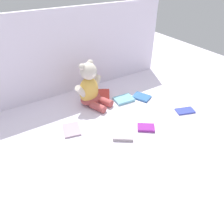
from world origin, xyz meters
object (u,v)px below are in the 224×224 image
object	(u,v)px
book_case_3	(142,97)
book_case_6	(185,111)
book_case_2	(124,135)
teddy_bear	(90,89)
book_case_5	(124,99)
book_case_0	(72,130)
book_case_1	(103,94)
book_case_4	(146,128)

from	to	relation	value
book_case_3	book_case_6	world-z (taller)	book_case_3
book_case_2	book_case_6	bearing A→B (deg)	123.38
teddy_bear	book_case_5	distance (m)	0.26
book_case_0	book_case_1	xyz separation A→B (m)	(0.35, 0.25, 0.00)
book_case_0	book_case_1	bearing A→B (deg)	48.65
book_case_0	book_case_4	size ratio (longest dim) A/B	1.23
book_case_5	book_case_6	distance (m)	0.42
book_case_2	book_case_5	size ratio (longest dim) A/B	0.84
book_case_1	book_case_3	distance (m)	0.29
book_case_0	book_case_6	distance (m)	0.75
book_case_5	book_case_6	world-z (taller)	book_case_5
book_case_0	book_case_6	xyz separation A→B (m)	(0.71, -0.22, 0.00)
book_case_0	book_case_4	xyz separation A→B (m)	(0.38, -0.22, 0.00)
book_case_3	teddy_bear	bearing A→B (deg)	133.30
teddy_bear	book_case_6	size ratio (longest dim) A/B	2.54
book_case_1	book_case_6	size ratio (longest dim) A/B	1.16
book_case_6	book_case_4	bearing A→B (deg)	-71.08
book_case_0	book_case_3	distance (m)	0.58
book_case_1	book_case_5	xyz separation A→B (m)	(0.09, -0.14, 0.00)
teddy_bear	book_case_0	xyz separation A→B (m)	(-0.23, -0.20, -0.11)
teddy_bear	book_case_5	world-z (taller)	teddy_bear
book_case_2	book_case_3	bearing A→B (deg)	163.63
book_case_2	book_case_4	size ratio (longest dim) A/B	1.13
book_case_3	book_case_5	bearing A→B (deg)	137.99
teddy_bear	book_case_0	world-z (taller)	teddy_bear
book_case_3	book_case_4	size ratio (longest dim) A/B	1.22
book_case_6	teddy_bear	bearing A→B (deg)	-111.77
book_case_2	book_case_3	size ratio (longest dim) A/B	0.93
book_case_1	book_case_5	size ratio (longest dim) A/B	1.04
book_case_2	book_case_6	world-z (taller)	book_case_2
teddy_bear	book_case_2	bearing A→B (deg)	-112.74
teddy_bear	book_case_5	xyz separation A→B (m)	(0.21, -0.10, -0.10)
book_case_5	book_case_3	bearing A→B (deg)	-101.84
teddy_bear	book_case_5	size ratio (longest dim) A/B	2.27
book_case_3	book_case_5	xyz separation A→B (m)	(-0.13, 0.04, 0.00)
book_case_0	book_case_6	size ratio (longest dim) A/B	1.03
book_case_1	book_case_6	distance (m)	0.59
book_case_1	book_case_3	bearing A→B (deg)	171.21
book_case_3	book_case_4	distance (m)	0.34
book_case_1	book_case_6	bearing A→B (deg)	158.07
book_case_1	book_case_4	size ratio (longest dim) A/B	1.38
book_case_2	book_case_4	world-z (taller)	book_case_2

